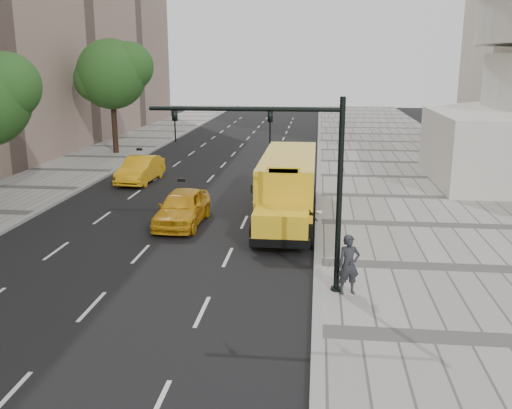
# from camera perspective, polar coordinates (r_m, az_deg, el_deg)

# --- Properties ---
(ground) EXTENTS (140.00, 140.00, 0.00)m
(ground) POSITION_cam_1_polar(r_m,az_deg,el_deg) (27.49, -6.36, -1.61)
(ground) COLOR black
(ground) RESTS_ON ground
(sidewalk_museum) EXTENTS (12.00, 140.00, 0.15)m
(sidewalk_museum) POSITION_cam_1_polar(r_m,az_deg,el_deg) (27.52, 18.85, -2.13)
(sidewalk_museum) COLOR #989690
(sidewalk_museum) RESTS_ON ground
(curb_museum) EXTENTS (0.30, 140.00, 0.15)m
(curb_museum) POSITION_cam_1_polar(r_m,az_deg,el_deg) (26.83, 6.25, -1.84)
(curb_museum) COLOR gray
(curb_museum) RESTS_ON ground
(curb_far) EXTENTS (0.30, 140.00, 0.15)m
(curb_far) POSITION_cam_1_polar(r_m,az_deg,el_deg) (30.21, -21.35, -0.92)
(curb_far) COLOR gray
(curb_far) RESTS_ON ground
(tree_c) EXTENTS (6.18, 5.49, 9.15)m
(tree_c) POSITION_cam_1_polar(r_m,az_deg,el_deg) (47.52, -14.14, 12.58)
(tree_c) COLOR black
(tree_c) RESTS_ON ground
(school_bus) EXTENTS (2.96, 11.56, 3.19)m
(school_bus) POSITION_cam_1_polar(r_m,az_deg,el_deg) (27.82, 3.26, 2.39)
(school_bus) COLOR yellow
(school_bus) RESTS_ON ground
(taxi_near) EXTENTS (2.06, 4.89, 1.65)m
(taxi_near) POSITION_cam_1_polar(r_m,az_deg,el_deg) (26.66, -7.37, -0.30)
(taxi_near) COLOR orange
(taxi_near) RESTS_ON ground
(taxi_far) EXTENTS (1.92, 4.97, 1.61)m
(taxi_far) POSITION_cam_1_polar(r_m,az_deg,el_deg) (36.56, -11.49, 3.45)
(taxi_far) COLOR orange
(taxi_far) RESTS_ON ground
(pedestrian) EXTENTS (0.81, 0.63, 1.95)m
(pedestrian) POSITION_cam_1_polar(r_m,az_deg,el_deg) (18.52, 9.26, -5.95)
(pedestrian) COLOR #26272C
(pedestrian) RESTS_ON sidewalk_museum
(traffic_signal) EXTENTS (6.18, 0.36, 6.40)m
(traffic_signal) POSITION_cam_1_polar(r_m,az_deg,el_deg) (17.92, 3.92, 3.37)
(traffic_signal) COLOR black
(traffic_signal) RESTS_ON ground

